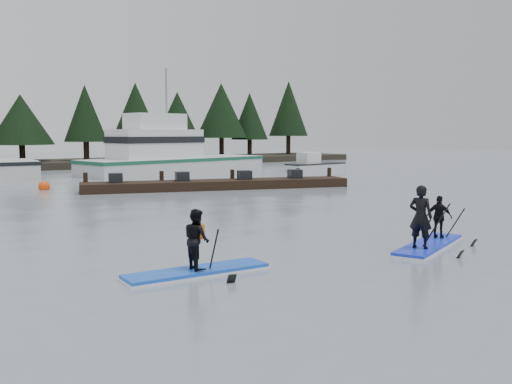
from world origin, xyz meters
TOP-DOWN VIEW (x-y plane):
  - ground at (0.00, 0.00)m, footprint 160.00×160.00m
  - far_shore at (0.00, 42.00)m, footprint 70.00×8.00m
  - treeline at (0.00, 42.00)m, footprint 60.00×4.00m
  - fishing_boat_medium at (8.57, 29.67)m, footprint 15.49×7.06m
  - skiff at (19.17, 25.09)m, footprint 5.56×2.21m
  - floating_dock at (5.23, 17.11)m, footprint 14.54×6.35m
  - buoy_b at (-2.76, 22.18)m, footprint 0.62×0.62m
  - paddleboard_solo at (-4.98, 1.12)m, footprint 3.29×1.16m
  - paddleboard_duo at (1.52, 0.07)m, footprint 3.62×2.08m

SIDE VIEW (x-z plane):
  - ground at x=0.00m, z-range 0.00..0.00m
  - treeline at x=0.00m, z-range -4.00..4.00m
  - buoy_b at x=-2.76m, z-range -0.31..0.31m
  - floating_dock at x=5.23m, z-range 0.00..0.49m
  - far_shore at x=0.00m, z-range 0.00..0.60m
  - skiff at x=19.17m, z-range 0.00..0.63m
  - paddleboard_solo at x=-4.98m, z-range -0.45..1.43m
  - paddleboard_duo at x=1.52m, z-range -0.56..1.68m
  - fishing_boat_medium at x=8.57m, z-range -3.78..5.05m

